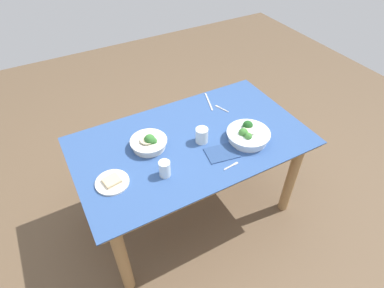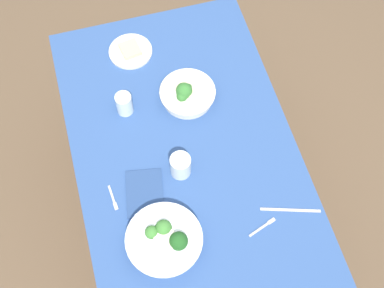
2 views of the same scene
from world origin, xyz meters
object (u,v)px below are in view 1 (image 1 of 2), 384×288
at_px(bread_side_plate, 112,182).
at_px(table_knife_left, 209,102).
at_px(water_glass_center, 165,169).
at_px(fork_by_near_bowl, 232,166).
at_px(broccoli_bowl_far, 248,135).
at_px(napkin_folded_upper, 222,153).
at_px(water_glass_side, 202,135).
at_px(fork_by_far_bowl, 221,108).
at_px(broccoli_bowl_near, 149,143).

distance_m(bread_side_plate, table_knife_left, 0.93).
relative_size(water_glass_center, table_knife_left, 0.44).
bearing_deg(fork_by_near_bowl, broccoli_bowl_far, 28.31).
bearing_deg(fork_by_near_bowl, napkin_folded_upper, 80.08).
bearing_deg(water_glass_center, water_glass_side, -155.69).
relative_size(broccoli_bowl_far, water_glass_center, 2.79).
distance_m(broccoli_bowl_far, bread_side_plate, 0.84).
xyz_separation_m(water_glass_center, fork_by_near_bowl, (-0.36, 0.12, -0.04)).
height_order(bread_side_plate, fork_by_far_bowl, bread_side_plate).
relative_size(water_glass_center, fork_by_near_bowl, 0.95).
relative_size(bread_side_plate, water_glass_center, 1.91).
distance_m(water_glass_center, napkin_folded_upper, 0.37).
bearing_deg(fork_by_far_bowl, broccoli_bowl_near, 82.45).
bearing_deg(broccoli_bowl_near, napkin_folded_upper, 144.05).
distance_m(broccoli_bowl_far, table_knife_left, 0.46).
distance_m(broccoli_bowl_near, fork_by_near_bowl, 0.51).
xyz_separation_m(broccoli_bowl_near, water_glass_side, (-0.30, 0.11, 0.01)).
height_order(bread_side_plate, table_knife_left, bread_side_plate).
height_order(bread_side_plate, napkin_folded_upper, bread_side_plate).
distance_m(broccoli_bowl_near, bread_side_plate, 0.33).
distance_m(broccoli_bowl_far, broccoli_bowl_near, 0.60).
bearing_deg(fork_by_near_bowl, table_knife_left, 65.06).
bearing_deg(broccoli_bowl_near, fork_by_far_bowl, -168.61).
relative_size(broccoli_bowl_far, bread_side_plate, 1.46).
height_order(broccoli_bowl_near, water_glass_side, broccoli_bowl_near).
relative_size(water_glass_center, fork_by_far_bowl, 0.86).
bearing_deg(broccoli_bowl_far, water_glass_side, -25.91).
bearing_deg(napkin_folded_upper, water_glass_center, -1.19).
xyz_separation_m(water_glass_side, fork_by_far_bowl, (-0.29, -0.22, -0.04)).
relative_size(broccoli_bowl_near, bread_side_plate, 1.22).
xyz_separation_m(broccoli_bowl_far, table_knife_left, (-0.00, -0.46, -0.03)).
height_order(broccoli_bowl_far, napkin_folded_upper, broccoli_bowl_far).
bearing_deg(bread_side_plate, water_glass_center, 163.50).
relative_size(broccoli_bowl_far, fork_by_near_bowl, 2.65).
bearing_deg(table_knife_left, broccoli_bowl_near, 130.39).
bearing_deg(napkin_folded_upper, broccoli_bowl_near, -35.95).
height_order(bread_side_plate, fork_by_near_bowl, bread_side_plate).
bearing_deg(broccoli_bowl_near, table_knife_left, -157.36).
bearing_deg(bread_side_plate, napkin_folded_upper, 172.11).
distance_m(broccoli_bowl_far, fork_by_near_bowl, 0.26).
bearing_deg(fork_by_far_bowl, broccoli_bowl_far, 155.49).
relative_size(water_glass_side, fork_by_far_bowl, 0.86).
xyz_separation_m(broccoli_bowl_far, napkin_folded_upper, (0.20, 0.03, -0.03)).
relative_size(bread_side_plate, water_glass_side, 1.91).
bearing_deg(water_glass_center, table_knife_left, -139.85).
distance_m(fork_by_far_bowl, napkin_folded_upper, 0.44).
bearing_deg(broccoli_bowl_far, napkin_folded_upper, 7.47).
height_order(fork_by_far_bowl, fork_by_near_bowl, same).
xyz_separation_m(bread_side_plate, water_glass_side, (-0.59, -0.06, 0.04)).
distance_m(broccoli_bowl_far, water_glass_center, 0.57).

